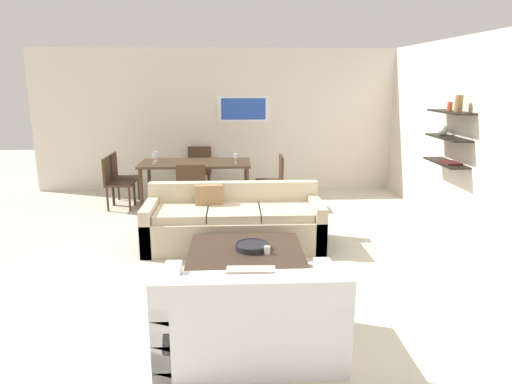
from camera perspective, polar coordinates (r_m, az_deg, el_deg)
ground_plane at (r=5.83m, az=-1.69°, el=-7.66°), size 18.00×18.00×0.00m
back_wall_unit at (r=9.00m, az=-0.30°, el=8.84°), size 8.40×0.09×2.70m
right_wall_shelf_unit at (r=6.84m, az=24.53°, el=5.99°), size 0.34×8.20×2.70m
sofa_beige at (r=6.05m, az=-2.78°, el=-3.94°), size 2.29×0.90×0.78m
loveseat_white at (r=3.79m, az=-0.69°, el=-15.31°), size 1.44×0.90×0.78m
coffee_table at (r=4.98m, az=-1.26°, el=-9.20°), size 1.20×1.07×0.38m
decorative_bowl at (r=4.91m, az=-0.48°, el=-6.70°), size 0.36×0.36×0.07m
candle_jar at (r=4.78m, az=1.38°, el=-7.20°), size 0.07×0.07×0.08m
dining_table at (r=7.98m, az=-7.47°, el=3.20°), size 1.87×0.88×0.75m
dining_chair_foot at (r=7.20m, az=-7.95°, el=0.59°), size 0.44×0.44×0.88m
dining_chair_right_near at (r=7.83m, az=2.29°, el=1.79°), size 0.44×0.44×0.88m
dining_chair_head at (r=8.84m, az=-7.01°, el=3.10°), size 0.44×0.44×0.88m
dining_chair_left_near at (r=8.05m, az=-17.10°, el=1.52°), size 0.44×0.44×0.88m
dining_chair_left_far at (r=8.42m, az=-16.46°, el=2.09°), size 0.44×0.44×0.88m
wine_glass_left_far at (r=8.14m, az=-12.31°, el=4.59°), size 0.07×0.07×0.17m
wine_glass_left_near at (r=7.93m, az=-12.56°, el=4.28°), size 0.06×0.06×0.16m
wine_glass_right_near at (r=7.82m, az=-2.52°, el=4.47°), size 0.08×0.08×0.16m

